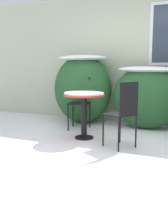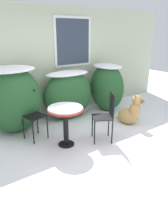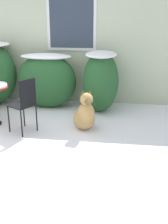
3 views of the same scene
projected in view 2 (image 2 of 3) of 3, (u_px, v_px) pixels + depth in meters
The scene contains 9 objects.
ground_plane at pixel (102, 148), 4.18m from camera, with size 16.00×16.00×0.00m, color white.
house_wall at pixel (47, 62), 5.39m from camera, with size 8.00×0.10×2.69m.
shrub_left at pixel (13, 98), 4.63m from camera, with size 1.23×1.04×1.43m.
shrub_middle at pixel (68, 94), 5.38m from camera, with size 1.31×0.67×1.20m.
shrub_right at pixel (107, 86), 5.96m from camera, with size 0.76×1.06×1.28m.
patio_table at pixel (65, 115), 4.07m from camera, with size 0.68×0.68×0.78m.
patio_chair_near_table at pixel (32, 113), 4.40m from camera, with size 0.45×0.45×0.99m.
patio_chair_far_side at pixel (106, 114), 4.30m from camera, with size 0.52×0.52×0.99m.
dog at pixel (131, 113), 5.16m from camera, with size 0.55×0.71×0.75m.
Camera 2 is at (-2.43, -2.78, 2.11)m, focal length 35.00 mm.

